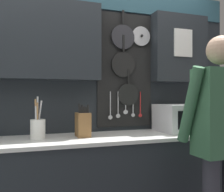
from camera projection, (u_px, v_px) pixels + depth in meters
base_cabinet_counter at (111, 189)px, 2.17m from camera, size 2.28×0.58×0.93m
back_wall_unit at (100, 78)px, 2.41m from camera, size 2.85×0.22×2.37m
microwave at (183, 118)px, 2.44m from camera, size 0.49×0.39×0.26m
knife_block at (83, 124)px, 2.12m from camera, size 0.11×0.15×0.28m
utensil_crock at (38, 128)px, 2.01m from camera, size 0.12×0.12×0.34m
person at (220, 130)px, 1.83m from camera, size 0.54×0.64×1.72m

